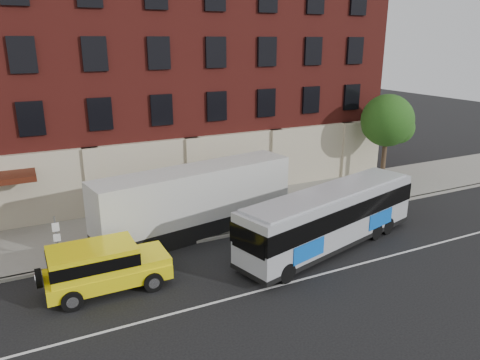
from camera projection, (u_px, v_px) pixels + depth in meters
name	position (u px, v px, depth m)	size (l,w,h in m)	color
ground	(294.00, 289.00, 18.83)	(120.00, 120.00, 0.00)	black
sidewalk	(210.00, 215.00, 26.52)	(60.00, 6.00, 0.15)	gray
kerb	(232.00, 234.00, 23.95)	(60.00, 0.25, 0.15)	gray
lane_line	(288.00, 283.00, 19.26)	(60.00, 0.12, 0.01)	silver
building	(164.00, 75.00, 31.09)	(30.00, 12.10, 15.00)	maroon
sign_pole	(57.00, 239.00, 20.08)	(0.30, 0.20, 2.50)	slate
street_tree	(388.00, 122.00, 31.37)	(3.60, 3.60, 6.20)	#372B1B
city_bus	(330.00, 216.00, 22.19)	(11.09, 5.04, 2.98)	#A3A7AD
yellow_suv	(101.00, 265.00, 18.43)	(5.21, 2.33, 1.99)	#FFEA0F
shipping_container	(196.00, 202.00, 23.68)	(11.04, 4.05, 3.61)	black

